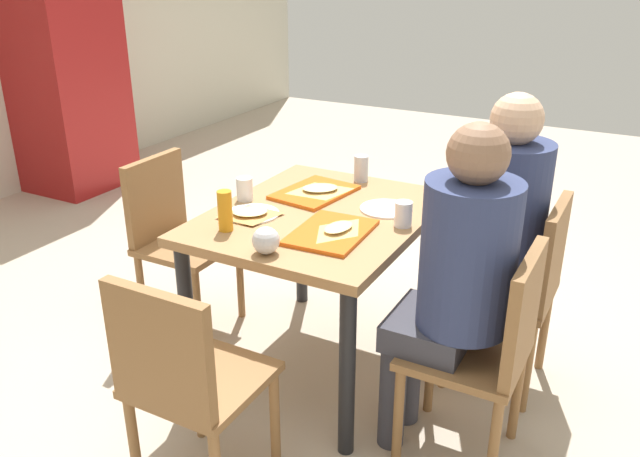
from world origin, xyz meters
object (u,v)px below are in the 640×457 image
Objects in this scene: condiment_bottle at (225,211)px; chair_far_side at (174,230)px; pizza_slice_a at (338,229)px; pizza_slice_c at (250,213)px; main_table at (320,235)px; paper_plate_near_edge at (386,209)px; chair_near_left at (490,344)px; paper_plate_center at (252,214)px; drink_fridge at (66,64)px; plastic_cup_b at (403,214)px; chair_near_right at (524,282)px; tray_red_far at (315,192)px; soda_can at (361,169)px; pizza_slice_b at (320,189)px; plastic_cup_a at (245,189)px; foil_bundle at (266,240)px; person_in_red at (456,271)px; person_in_brown_jacket at (496,220)px; chair_left_end at (184,377)px; tray_red_near at (331,232)px.

chair_far_side is at bearing 59.39° from condiment_bottle.
pizza_slice_a is 0.40m from pizza_slice_c.
main_table is 4.73× the size of paper_plate_near_edge.
condiment_bottle reaches higher than chair_near_left.
paper_plate_center is 2.99m from drink_fridge.
paper_plate_near_edge is at bearing 43.93° from plastic_cup_b.
chair_near_right is 0.96m from tray_red_far.
soda_can is at bearing -60.46° from chair_far_side.
pizza_slice_b is (-0.07, 0.90, 0.27)m from chair_near_right.
pizza_slice_c reaches higher than paper_plate_near_edge.
main_table is at bearing -85.81° from plastic_cup_a.
main_table is 3.14m from drink_fridge.
drink_fridge reaches higher than plastic_cup_b.
drink_fridge reaches higher than paper_plate_near_edge.
paper_plate_near_edge is at bearing -19.24° from foil_bundle.
chair_near_left is at bearing -97.98° from pizza_slice_a.
main_table is 8.54× the size of soda_can.
chair_far_side is at bearing 86.66° from plastic_cup_a.
person_in_brown_jacket is at bearing 0.00° from person_in_red.
soda_can is (0.47, -0.33, 0.01)m from plastic_cup_a.
person_in_brown_jacket is at bearing -63.58° from pizza_slice_c.
person_in_red is (-0.52, 0.14, 0.25)m from chair_near_right.
foil_bundle is at bearing -177.30° from soda_can.
drink_fridge is at bearing 66.49° from person_in_red.
pizza_slice_b reaches higher than pizza_slice_c.
soda_can is (0.25, -0.08, 0.04)m from pizza_slice_b.
pizza_slice_a is (0.73, -0.17, 0.27)m from chair_left_end.
person_in_brown_jacket is at bearing -74.28° from plastic_cup_a.
tray_red_near is at bearing -100.88° from chair_far_side.
chair_left_end reaches higher than tray_red_far.
person_in_red reaches higher than pizza_slice_b.
chair_near_left and chair_left_end have the same top height.
pizza_slice_b is (0.37, 0.25, 0.02)m from tray_red_near.
drink_fridge is (1.27, 2.05, 0.46)m from chair_far_side.
foil_bundle is (-0.18, 0.64, 0.05)m from person_in_red.
person_in_red is 0.98m from soda_can.
soda_can is (0.63, 0.17, 0.05)m from tray_red_near.
chair_left_end is (-0.64, 0.80, 0.00)m from chair_near_left.
person_in_brown_jacket is 0.68m from tray_red_near.
drink_fridge reaches higher than pizza_slice_b.
chair_left_end is at bearing 180.00° from main_table.
pizza_slice_b is (1.09, 0.10, 0.27)m from chair_left_end.
pizza_slice_c is at bearing -1.93° from condiment_bottle.
pizza_slice_a is 0.65m from soda_can.
chair_near_right is 8.41× the size of foil_bundle.
chair_far_side is 0.44× the size of drink_fridge.
pizza_slice_b is at bearing -20.46° from paper_plate_center.
plastic_cup_b is at bearing 127.38° from person_in_brown_jacket.
paper_plate_center is at bearing 124.19° from main_table.
foil_bundle is at bearing 150.79° from pizza_slice_a.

